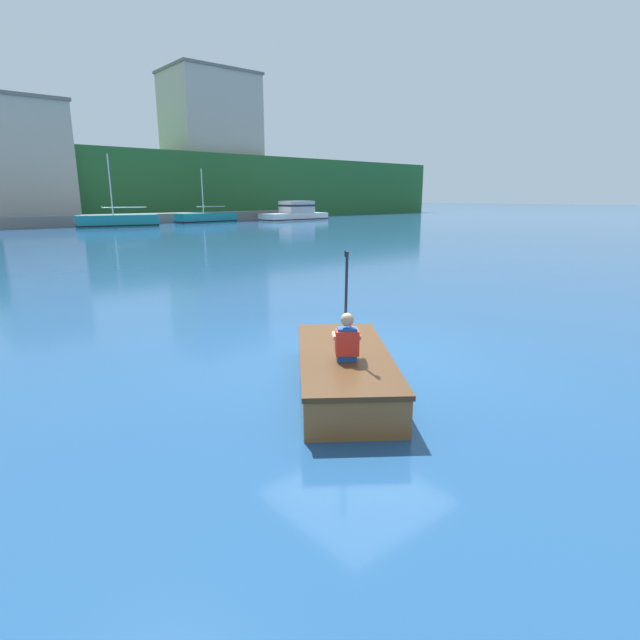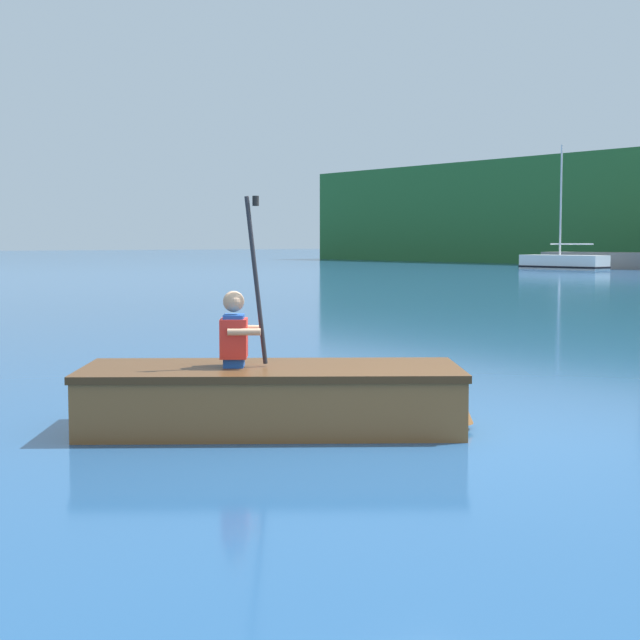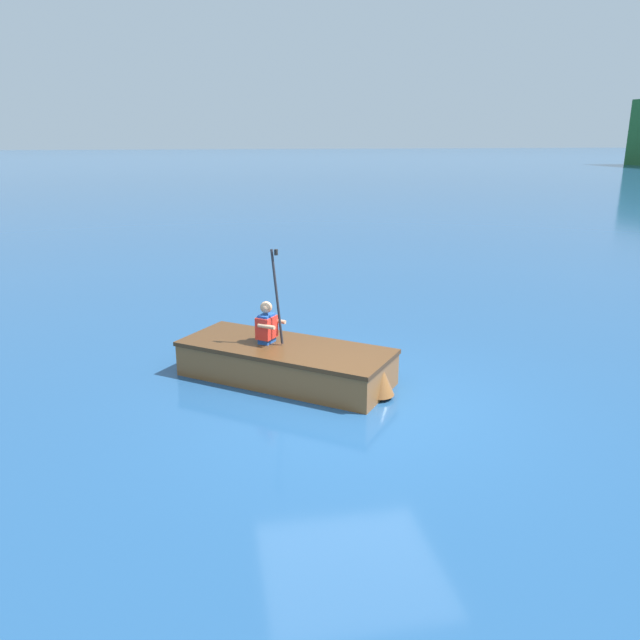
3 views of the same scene
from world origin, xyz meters
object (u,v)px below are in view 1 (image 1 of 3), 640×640
moored_boat_dock_east_inner (206,218)px  person_paddler (347,338)px  moored_boat_dock_west_end (118,221)px  moored_boat_dock_center_far (295,213)px  rowboat_foreground (344,367)px

moored_boat_dock_east_inner → person_paddler: 44.20m
moored_boat_dock_west_end → moored_boat_dock_center_far: size_ratio=0.84×
moored_boat_dock_center_far → rowboat_foreground: 47.68m
moored_boat_dock_west_end → moored_boat_dock_east_inner: size_ratio=1.05×
moored_boat_dock_center_far → moored_boat_dock_east_inner: bearing=171.8°
rowboat_foreground → person_paddler: bearing=-127.2°
rowboat_foreground → person_paddler: 0.61m
moored_boat_dock_center_far → rowboat_foreground: moored_boat_dock_center_far is taller
moored_boat_dock_west_end → rowboat_foreground: (-9.87, -37.88, -0.19)m
rowboat_foreground → moored_boat_dock_west_end: bearing=75.4°
moored_boat_dock_center_far → person_paddler: 48.02m
person_paddler → moored_boat_dock_east_inner: bearing=64.5°
moored_boat_dock_west_end → person_paddler: (-10.07, -38.15, 0.31)m
moored_boat_dock_center_far → rowboat_foreground: bearing=-126.7°
moored_boat_dock_west_end → rowboat_foreground: bearing=-104.6°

